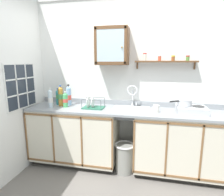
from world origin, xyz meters
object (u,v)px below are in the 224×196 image
object	(u,v)px
trash_bin	(125,157)
sink	(131,110)
bottle_juice_amber_4	(61,96)
dish_rack	(93,106)
bottle_soda_green_0	(65,100)
wall_cabinet	(112,46)
saucepan	(184,102)
bottle_water_clear_3	(50,99)
bottle_detergent_teal_1	(58,97)
hot_plate_stove	(191,110)
mug	(156,109)
bottle_opaque_white_2	(51,99)
bottle_water_blue_5	(69,96)

from	to	relation	value
trash_bin	sink	bearing A→B (deg)	67.56
bottle_juice_amber_4	dish_rack	world-z (taller)	bottle_juice_amber_4
bottle_soda_green_0	wall_cabinet	world-z (taller)	wall_cabinet
trash_bin	saucepan	bearing A→B (deg)	10.74
bottle_soda_green_0	bottle_water_clear_3	bearing A→B (deg)	-158.41
sink	bottle_soda_green_0	xyz separation A→B (m)	(-1.01, -0.08, 0.13)
sink	saucepan	bearing A→B (deg)	-0.45
bottle_detergent_teal_1	dish_rack	distance (m)	0.64
bottle_juice_amber_4	trash_bin	distance (m)	1.36
hot_plate_stove	wall_cabinet	world-z (taller)	wall_cabinet
mug	bottle_detergent_teal_1	bearing A→B (deg)	174.14
bottle_opaque_white_2	bottle_juice_amber_4	world-z (taller)	bottle_juice_amber_4
hot_plate_stove	bottle_water_clear_3	xyz separation A→B (m)	(-2.05, -0.13, 0.09)
bottle_soda_green_0	bottle_detergent_teal_1	size ratio (longest dim) A/B	0.92
saucepan	dish_rack	xyz separation A→B (m)	(-1.32, -0.04, -0.11)
saucepan	bottle_opaque_white_2	size ratio (longest dim) A/B	1.22
bottle_soda_green_0	dish_rack	xyz separation A→B (m)	(0.43, 0.03, -0.08)
bottle_water_clear_3	mug	xyz separation A→B (m)	(1.57, 0.06, -0.09)
dish_rack	wall_cabinet	xyz separation A→B (m)	(0.27, 0.16, 0.88)
hot_plate_stove	bottle_opaque_white_2	xyz separation A→B (m)	(-2.11, -0.01, 0.07)
mug	sink	bearing A→B (deg)	164.04
dish_rack	trash_bin	bearing A→B (deg)	-12.51
sink	bottle_water_blue_5	bearing A→B (deg)	176.59
hot_plate_stove	wall_cabinet	xyz separation A→B (m)	(-1.14, 0.15, 0.87)
bottle_water_blue_5	bottle_juice_amber_4	bearing A→B (deg)	-143.05
bottle_water_clear_3	mug	bearing A→B (deg)	2.02
wall_cabinet	dish_rack	bearing A→B (deg)	-148.97
bottle_juice_amber_4	trash_bin	xyz separation A→B (m)	(1.05, -0.14, -0.86)
bottle_opaque_white_2	mug	xyz separation A→B (m)	(1.64, -0.07, -0.06)
hot_plate_stove	bottle_opaque_white_2	bearing A→B (deg)	-179.80
saucepan	bottle_water_clear_3	world-z (taller)	bottle_water_clear_3
hot_plate_stove	trash_bin	distance (m)	1.17
saucepan	bottle_detergent_teal_1	size ratio (longest dim) A/B	1.14
sink	bottle_detergent_teal_1	bearing A→B (deg)	177.22
dish_rack	mug	distance (m)	0.94
saucepan	bottle_opaque_white_2	world-z (taller)	bottle_opaque_white_2
bottle_soda_green_0	bottle_water_clear_3	distance (m)	0.22
sink	bottle_juice_amber_4	world-z (taller)	sink
bottle_opaque_white_2	wall_cabinet	bearing A→B (deg)	9.14
saucepan	bottle_water_blue_5	world-z (taller)	bottle_water_blue_5
hot_plate_stove	trash_bin	size ratio (longest dim) A/B	0.89
bottle_water_clear_3	bottle_juice_amber_4	xyz separation A→B (m)	(0.10, 0.14, 0.02)
hot_plate_stove	bottle_juice_amber_4	bearing A→B (deg)	179.61
bottle_soda_green_0	bottle_detergent_teal_1	bearing A→B (deg)	145.57
mug	bottle_juice_amber_4	bearing A→B (deg)	176.62
wall_cabinet	bottle_juice_amber_4	bearing A→B (deg)	-170.48
mug	wall_cabinet	xyz separation A→B (m)	(-0.67, 0.22, 0.87)
saucepan	bottle_juice_amber_4	size ratio (longest dim) A/B	0.93
wall_cabinet	trash_bin	world-z (taller)	wall_cabinet
hot_plate_stove	dish_rack	bearing A→B (deg)	-179.41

